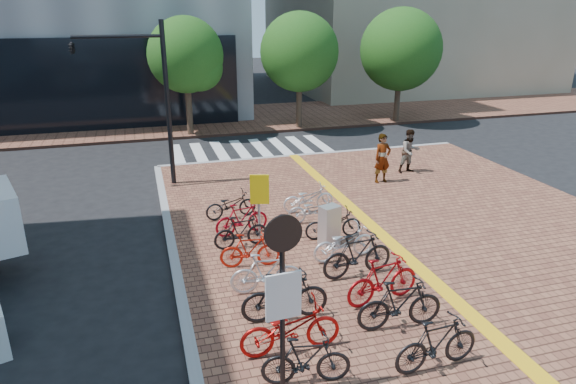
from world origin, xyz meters
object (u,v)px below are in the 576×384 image
object	(u,v)px
bike_12	(344,243)
notice_sign	(283,286)
bike_6	(242,219)
bike_8	(437,344)
bike_11	(358,255)
bike_15	(308,198)
bike_4	(250,250)
bike_7	(231,205)
bike_14	(314,210)
pedestrian_a	(382,158)
traffic_light_pole	(125,75)
bike_0	(306,360)
bike_1	(290,328)
pedestrian_b	(410,151)
yellow_sign	(259,195)
bike_13	(333,224)
bike_10	(383,280)
utility_box	(329,225)
bike_3	(266,273)
bike_9	(400,304)
bike_5	(241,231)
bike_2	(285,296)

from	to	relation	value
bike_12	notice_sign	xyz separation A→B (m)	(-2.92, -4.41, 1.65)
bike_6	bike_8	size ratio (longest dim) A/B	0.93
bike_11	bike_15	distance (m)	4.42
bike_4	bike_7	world-z (taller)	bike_4
bike_4	bike_14	world-z (taller)	bike_4
pedestrian_a	notice_sign	xyz separation A→B (m)	(-6.72, -9.93, 1.18)
notice_sign	traffic_light_pole	bearing A→B (deg)	100.75
bike_0	traffic_light_pole	world-z (taller)	traffic_light_pole
bike_1	bike_4	size ratio (longest dim) A/B	1.29
pedestrian_b	yellow_sign	xyz separation A→B (m)	(-7.28, -4.57, 0.49)
bike_11	bike_13	xyz separation A→B (m)	(0.23, 2.24, -0.13)
bike_10	utility_box	size ratio (longest dim) A/B	1.62
bike_4	pedestrian_b	bearing A→B (deg)	-44.12
bike_3	bike_7	xyz separation A→B (m)	(0.03, 4.73, -0.07)
bike_3	notice_sign	world-z (taller)	notice_sign
bike_9	pedestrian_b	world-z (taller)	pedestrian_b
bike_4	bike_12	world-z (taller)	bike_12
bike_4	bike_15	size ratio (longest dim) A/B	0.90
bike_9	notice_sign	world-z (taller)	notice_sign
bike_8	bike_9	world-z (taller)	bike_9
bike_15	bike_12	bearing A→B (deg)	175.82
bike_9	traffic_light_pole	bearing A→B (deg)	29.02
bike_7	bike_11	size ratio (longest dim) A/B	0.87
bike_10	bike_7	bearing A→B (deg)	12.91
bike_0	bike_5	world-z (taller)	bike_0
bike_1	bike_5	bearing A→B (deg)	0.25
bike_12	utility_box	world-z (taller)	utility_box
bike_13	bike_14	distance (m)	1.20
bike_15	traffic_light_pole	world-z (taller)	traffic_light_pole
bike_2	bike_7	world-z (taller)	bike_2
bike_7	pedestrian_b	size ratio (longest dim) A/B	0.94
bike_4	bike_8	distance (m)	5.41
bike_4	notice_sign	size ratio (longest dim) A/B	0.46
bike_6	bike_9	size ratio (longest dim) A/B	0.88
utility_box	notice_sign	distance (m)	6.25
bike_10	notice_sign	size ratio (longest dim) A/B	0.56
bike_8	bike_12	distance (m)	4.57
bike_2	utility_box	distance (m)	3.90
bike_0	bike_7	size ratio (longest dim) A/B	0.97
bike_4	bike_10	xyz separation A→B (m)	(2.51, -2.49, 0.10)
bike_4	bike_7	xyz separation A→B (m)	(0.12, 3.38, -0.03)
bike_14	pedestrian_a	distance (m)	4.86
bike_7	bike_8	world-z (taller)	bike_8
bike_3	bike_9	distance (m)	3.15
bike_0	notice_sign	bearing A→B (deg)	115.43
bike_13	bike_4	bearing A→B (deg)	114.09
bike_9	utility_box	xyz separation A→B (m)	(0.02, 4.16, 0.02)
bike_13	notice_sign	distance (m)	6.72
bike_2	bike_6	distance (m)	4.58
bike_15	notice_sign	size ratio (longest dim) A/B	0.51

